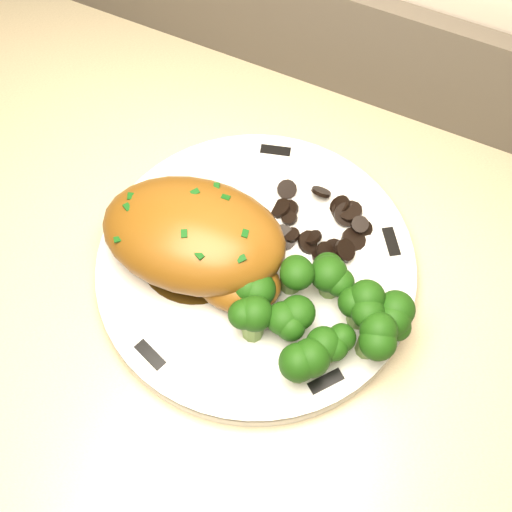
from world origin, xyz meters
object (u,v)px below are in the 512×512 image
at_px(plate, 256,266).
at_px(broccoli_florets, 317,314).
at_px(counter, 10,344).
at_px(chicken_breast, 199,240).

distance_m(plate, broccoli_florets, 0.09).
relative_size(counter, broccoli_florets, 16.01).
bearing_deg(plate, broccoli_florets, -25.51).
height_order(counter, broccoli_florets, counter).
bearing_deg(plate, chicken_breast, -159.67).
bearing_deg(chicken_breast, counter, -179.79).
height_order(plate, broccoli_florets, broccoli_florets).
relative_size(plate, chicken_breast, 1.58).
xyz_separation_m(counter, chicken_breast, (0.37, 0.06, 0.53)).
height_order(counter, plate, counter).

